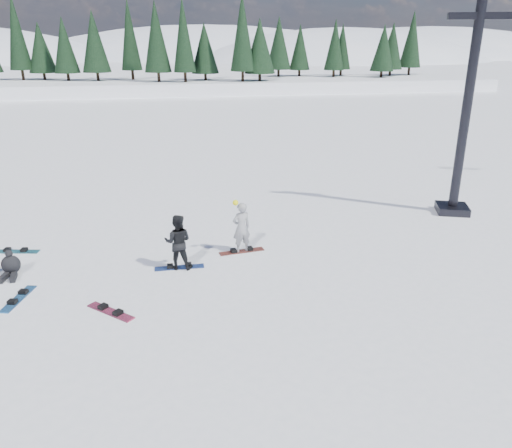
{
  "coord_description": "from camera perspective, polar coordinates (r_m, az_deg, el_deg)",
  "views": [
    {
      "loc": [
        0.51,
        -13.89,
        6.61
      ],
      "look_at": [
        3.22,
        0.66,
        1.1
      ],
      "focal_mm": 35.0,
      "sensor_mm": 36.0,
      "label": 1
    }
  ],
  "objects": [
    {
      "name": "snowboard_loose_a",
      "position": [
        15.07,
        -25.52,
        -7.71
      ],
      "size": [
        0.66,
        1.52,
        0.03
      ],
      "primitive_type": "cube",
      "rotation": [
        0.0,
        0.0,
        1.31
      ],
      "color": "#1C5C9F",
      "rests_on": "ground"
    },
    {
      "name": "snowboard_man",
      "position": [
        15.56,
        -8.74,
        -4.92
      ],
      "size": [
        1.5,
        0.31,
        0.03
      ],
      "primitive_type": "cube",
      "rotation": [
        0.0,
        0.0,
        -0.02
      ],
      "color": "navy",
      "rests_on": "ground"
    },
    {
      "name": "ground",
      "position": [
        15.4,
        -11.47,
        -5.46
      ],
      "size": [
        420.0,
        420.0,
        0.0
      ],
      "primitive_type": "plane",
      "color": "white",
      "rests_on": "ground"
    },
    {
      "name": "lift_tower",
      "position": [
        20.98,
        22.59,
        9.64
      ],
      "size": [
        2.14,
        1.54,
        7.97
      ],
      "rotation": [
        0.0,
        0.0,
        -0.36
      ],
      "color": "black",
      "rests_on": "ground"
    },
    {
      "name": "snowboard_loose_b",
      "position": [
        13.56,
        -16.28,
        -9.6
      ],
      "size": [
        1.28,
        1.24,
        0.03
      ],
      "primitive_type": "cube",
      "rotation": [
        0.0,
        0.0,
        -0.76
      ],
      "color": "#9E2246",
      "rests_on": "ground"
    },
    {
      "name": "snowboard_loose_c",
      "position": [
        18.3,
        -25.74,
        -2.85
      ],
      "size": [
        1.53,
        0.57,
        0.03
      ],
      "primitive_type": "cube",
      "rotation": [
        0.0,
        0.0,
        -0.2
      ],
      "color": "#166A7C",
      "rests_on": "ground"
    },
    {
      "name": "snowboarder_woman",
      "position": [
        16.19,
        -1.69,
        -0.39
      ],
      "size": [
        0.71,
        0.57,
        1.85
      ],
      "rotation": [
        0.0,
        0.0,
        3.43
      ],
      "color": "#97969B",
      "rests_on": "ground"
    },
    {
      "name": "snowboard_woman",
      "position": [
        16.51,
        -1.65,
        -3.15
      ],
      "size": [
        1.52,
        0.49,
        0.03
      ],
      "primitive_type": "cube",
      "rotation": [
        0.0,
        0.0,
        0.14
      ],
      "color": "maroon",
      "rests_on": "ground"
    },
    {
      "name": "alpine_backdrop",
      "position": [
        204.46,
        -14.39,
        14.04
      ],
      "size": [
        412.5,
        227.0,
        53.2
      ],
      "color": "white",
      "rests_on": "ground"
    },
    {
      "name": "seated_rider",
      "position": [
        16.55,
        -26.25,
        -4.26
      ],
      "size": [
        0.57,
        0.92,
        0.77
      ],
      "rotation": [
        0.0,
        0.0,
        -0.04
      ],
      "color": "black",
      "rests_on": "ground"
    },
    {
      "name": "snowboarder_man",
      "position": [
        15.22,
        -8.91,
        -2.04
      ],
      "size": [
        0.96,
        0.82,
        1.72
      ],
      "primitive_type": "imported",
      "rotation": [
        0.0,
        0.0,
        2.92
      ],
      "color": "black",
      "rests_on": "ground"
    }
  ]
}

